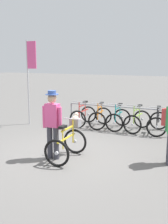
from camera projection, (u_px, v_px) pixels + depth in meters
ground_plane at (64, 154)px, 7.19m from camera, size 80.00×80.00×0.00m
bike_rack_rail at (120, 111)px, 9.54m from camera, size 3.91×0.25×0.88m
racked_bike_red at (83, 116)px, 10.38m from camera, size 0.74×1.14×0.97m
racked_bike_orange at (100, 117)px, 10.09m from camera, size 0.86×1.22×0.98m
racked_bike_teal at (118, 119)px, 9.80m from camera, size 0.75×1.16×0.97m
racked_bike_lime at (137, 121)px, 9.51m from camera, size 0.71×1.12×0.97m
racked_bike_black at (158, 123)px, 9.21m from camera, size 0.81×1.18×0.97m
featured_bicycle at (69, 140)px, 6.81m from camera, size 0.75×1.23×1.09m
person_with_featured_bike at (53, 122)px, 6.70m from camera, size 0.53×0.32×1.72m
banner_flag at (30, 66)px, 10.17m from camera, size 0.45×0.05×3.20m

